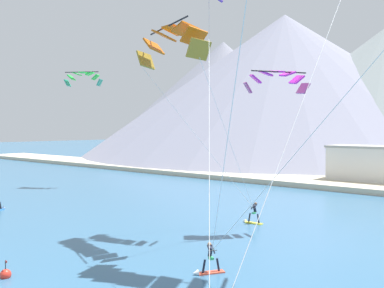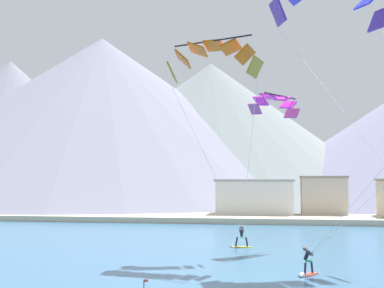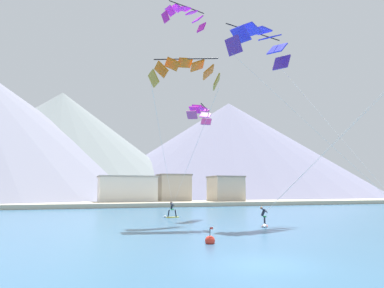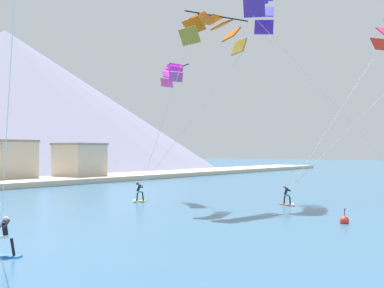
# 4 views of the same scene
# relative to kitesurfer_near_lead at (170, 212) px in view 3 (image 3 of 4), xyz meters

# --- Properties ---
(ground_plane) EXTENTS (400.00, 400.00, 0.00)m
(ground_plane) POSITION_rel_kitesurfer_near_lead_xyz_m (-2.85, -24.78, -0.53)
(ground_plane) COLOR #336084
(kitesurfer_near_lead) EXTENTS (1.76, 0.69, 1.74)m
(kitesurfer_near_lead) POSITION_rel_kitesurfer_near_lead_xyz_m (0.00, 0.00, 0.00)
(kitesurfer_near_lead) COLOR yellow
(kitesurfer_near_lead) RESTS_ON ground
(kitesurfer_mid_center) EXTENTS (1.24, 1.70, 1.65)m
(kitesurfer_mid_center) POSITION_rel_kitesurfer_near_lead_xyz_m (4.59, -11.61, -0.07)
(kitesurfer_mid_center) COLOR #E54C33
(kitesurfer_mid_center) RESTS_ON ground
(parafoil_kite_near_lead) EXTENTS (6.39, 9.54, 12.97)m
(parafoil_kite_near_lead) POSITION_rel_kitesurfer_near_lead_xyz_m (-0.97, -8.16, 12.73)
(parafoil_kite_near_lead) COLOR olive
(parafoil_kite_near_trail) EXTENTS (8.24, 13.50, 16.89)m
(parafoil_kite_near_trail) POSITION_rel_kitesurfer_near_lead_xyz_m (6.48, -8.22, 16.35)
(parafoil_kite_near_trail) COLOR #42238D
(parafoil_kite_distant_high_outer) EXTENTS (5.08, 2.54, 2.06)m
(parafoil_kite_distant_high_outer) POSITION_rel_kitesurfer_near_lead_xyz_m (0.65, -2.77, 20.68)
(parafoil_kite_distant_high_outer) COLOR #AE1692
(parafoil_kite_distant_mid_solo) EXTENTS (3.95, 4.41, 1.77)m
(parafoil_kite_distant_mid_solo) POSITION_rel_kitesurfer_near_lead_xyz_m (2.91, -1.42, 10.63)
(parafoil_kite_distant_mid_solo) COLOR #B04389
(race_marker_buoy) EXTENTS (0.56, 0.56, 1.02)m
(race_marker_buoy) POSITION_rel_kitesurfer_near_lead_xyz_m (-2.84, -18.71, -0.37)
(race_marker_buoy) COLOR red
(race_marker_buoy) RESTS_ON ground
(shoreline_strip) EXTENTS (180.00, 10.00, 0.70)m
(shoreline_strip) POSITION_rel_kitesurfer_near_lead_xyz_m (-2.85, 25.56, -0.18)
(shoreline_strip) COLOR beige
(shoreline_strip) RESTS_ON ground
(shore_building_harbour_front) EXTENTS (5.97, 4.88, 5.70)m
(shore_building_harbour_front) POSITION_rel_kitesurfer_near_lead_xyz_m (8.86, 29.86, 2.34)
(shore_building_harbour_front) COLOR beige
(shore_building_harbour_front) RESTS_ON ground
(shore_building_promenade_mid) EXTENTS (10.31, 5.95, 5.27)m
(shore_building_promenade_mid) POSITION_rel_kitesurfer_near_lead_xyz_m (-0.02, 29.05, 2.12)
(shore_building_promenade_mid) COLOR silver
(shore_building_promenade_mid) RESTS_ON ground
(shore_building_quay_east) EXTENTS (5.86, 5.68, 5.35)m
(shore_building_quay_east) POSITION_rel_kitesurfer_near_lead_xyz_m (18.24, 26.88, 2.16)
(shore_building_quay_east) COLOR beige
(shore_building_quay_east) RESTS_ON ground
(mountain_peak_west_ridge) EXTENTS (86.13, 86.13, 32.08)m
(mountain_peak_west_ridge) POSITION_rel_kitesurfer_near_lead_xyz_m (-12.28, 79.78, 15.52)
(mountain_peak_west_ridge) COLOR gray
(mountain_peak_west_ridge) RESTS_ON ground
(mountain_peak_central_summit) EXTENTS (99.89, 99.89, 32.50)m
(mountain_peak_central_summit) POSITION_rel_kitesurfer_near_lead_xyz_m (42.49, 78.54, 15.72)
(mountain_peak_central_summit) COLOR gray
(mountain_peak_central_summit) RESTS_ON ground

